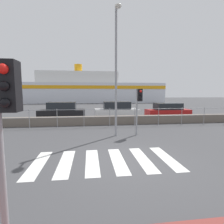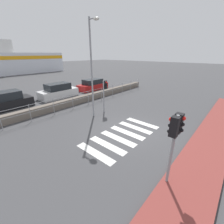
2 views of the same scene
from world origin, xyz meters
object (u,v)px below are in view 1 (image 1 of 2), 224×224
object	(u,v)px
traffic_light_far	(139,101)
parked_car_white	(117,111)
streetlamp	(116,60)
parked_car_black	(62,112)
ferry_boat	(92,90)
parked_car_red	(168,111)

from	to	relation	value
traffic_light_far	parked_car_white	xyz separation A→B (m)	(-0.16, 6.96, -1.25)
streetlamp	parked_car_black	xyz separation A→B (m)	(-3.94, 7.10, -3.44)
ferry_boat	parked_car_black	size ratio (longest dim) A/B	8.06
ferry_boat	parked_car_black	xyz separation A→B (m)	(-3.10, -26.69, -2.44)
streetlamp	parked_car_red	world-z (taller)	streetlamp
parked_car_white	parked_car_red	bearing A→B (deg)	0.00
parked_car_black	parked_car_red	xyz separation A→B (m)	(10.18, -0.00, -0.07)
traffic_light_far	parked_car_white	world-z (taller)	traffic_light_far
ferry_boat	traffic_light_far	bearing A→B (deg)	-86.40
traffic_light_far	parked_car_red	size ratio (longest dim) A/B	0.62
parked_car_white	parked_car_red	xyz separation A→B (m)	(5.12, 0.00, -0.07)
traffic_light_far	streetlamp	world-z (taller)	streetlamp
traffic_light_far	streetlamp	xyz separation A→B (m)	(-1.28, -0.14, 2.18)
parked_car_black	parked_car_red	world-z (taller)	parked_car_black
parked_car_black	parked_car_white	size ratio (longest dim) A/B	0.99
streetlamp	parked_car_black	bearing A→B (deg)	119.03
traffic_light_far	parked_car_red	world-z (taller)	traffic_light_far
streetlamp	ferry_boat	xyz separation A→B (m)	(-0.84, 33.78, -0.99)
traffic_light_far	parked_car_black	size ratio (longest dim) A/B	0.63
parked_car_white	parked_car_black	bearing A→B (deg)	180.00
traffic_light_far	parked_car_black	xyz separation A→B (m)	(-5.22, 6.96, -1.25)
streetlamp	ferry_boat	size ratio (longest dim) A/B	0.20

